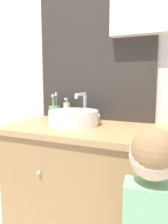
{
  "coord_description": "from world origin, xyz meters",
  "views": [
    {
      "loc": [
        0.44,
        -0.94,
        1.1
      ],
      "look_at": [
        -0.09,
        0.26,
        0.91
      ],
      "focal_mm": 35.0,
      "sensor_mm": 36.0,
      "label": 1
    }
  ],
  "objects_px": {
    "toothbrush_holder": "(55,111)",
    "soap_dispenser": "(67,110)",
    "child_figure": "(151,223)",
    "sink_basin": "(74,117)"
  },
  "relations": [
    {
      "from": "sink_basin",
      "to": "child_figure",
      "type": "distance_m",
      "value": 0.8
    },
    {
      "from": "sink_basin",
      "to": "child_figure",
      "type": "xyz_separation_m",
      "value": [
        0.56,
        -0.49,
        -0.29
      ]
    },
    {
      "from": "toothbrush_holder",
      "to": "child_figure",
      "type": "relative_size",
      "value": 0.22
    },
    {
      "from": "soap_dispenser",
      "to": "child_figure",
      "type": "bearing_deg",
      "value": -43.72
    },
    {
      "from": "sink_basin",
      "to": "soap_dispenser",
      "type": "bearing_deg",
      "value": 129.1
    },
    {
      "from": "child_figure",
      "to": "toothbrush_holder",
      "type": "bearing_deg",
      "value": 140.88
    },
    {
      "from": "toothbrush_holder",
      "to": "soap_dispenser",
      "type": "height_order",
      "value": "toothbrush_holder"
    },
    {
      "from": "toothbrush_holder",
      "to": "sink_basin",
      "type": "bearing_deg",
      "value": -33.83
    },
    {
      "from": "toothbrush_holder",
      "to": "soap_dispenser",
      "type": "relative_size",
      "value": 1.25
    },
    {
      "from": "toothbrush_holder",
      "to": "child_figure",
      "type": "distance_m",
      "value": 1.08
    }
  ]
}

